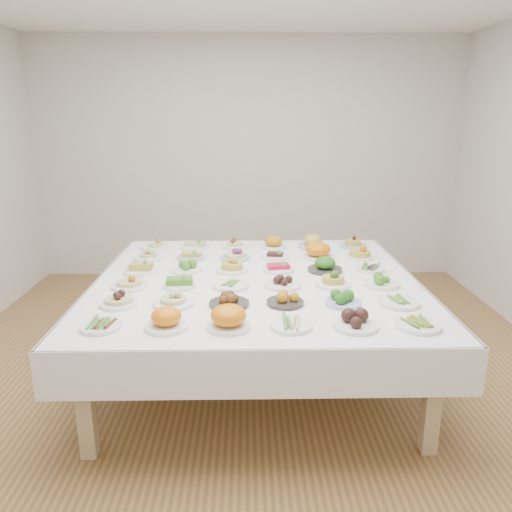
{
  "coord_description": "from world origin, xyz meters",
  "views": [
    {
      "loc": [
        -0.02,
        -3.48,
        1.9
      ],
      "look_at": [
        0.05,
        0.15,
        0.88
      ],
      "focal_mm": 35.0,
      "sensor_mm": 36.0,
      "label": 1
    }
  ],
  "objects_px": {
    "display_table": "(256,287)",
    "dish_35": "(353,241)",
    "dish_0": "(101,325)",
    "dish_18": "(141,266)"
  },
  "relations": [
    {
      "from": "display_table",
      "to": "dish_35",
      "type": "distance_m",
      "value": 1.27
    },
    {
      "from": "dish_0",
      "to": "dish_35",
      "type": "xyz_separation_m",
      "value": [
        1.79,
        1.77,
        0.04
      ]
    },
    {
      "from": "display_table",
      "to": "dish_18",
      "type": "xyz_separation_m",
      "value": [
        -0.88,
        0.17,
        0.11
      ]
    },
    {
      "from": "display_table",
      "to": "dish_0",
      "type": "height_order",
      "value": "dish_0"
    },
    {
      "from": "display_table",
      "to": "dish_0",
      "type": "distance_m",
      "value": 1.25
    },
    {
      "from": "display_table",
      "to": "dish_35",
      "type": "xyz_separation_m",
      "value": [
        0.9,
        0.89,
        0.12
      ]
    },
    {
      "from": "dish_18",
      "to": "dish_35",
      "type": "height_order",
      "value": "dish_35"
    },
    {
      "from": "display_table",
      "to": "dish_35",
      "type": "height_order",
      "value": "dish_35"
    },
    {
      "from": "dish_35",
      "to": "display_table",
      "type": "bearing_deg",
      "value": -135.12
    },
    {
      "from": "dish_0",
      "to": "dish_18",
      "type": "relative_size",
      "value": 0.91
    }
  ]
}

